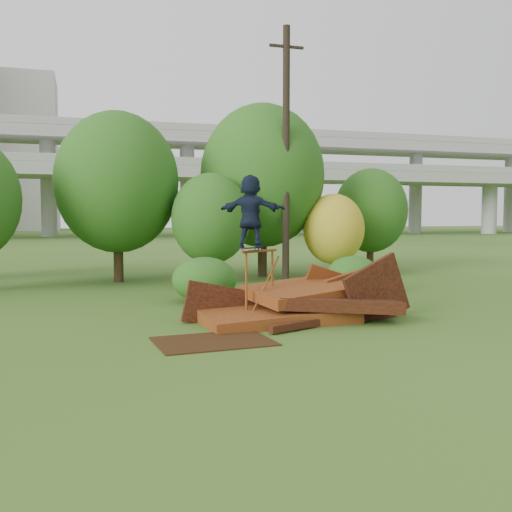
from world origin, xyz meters
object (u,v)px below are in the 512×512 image
object	(u,v)px
skater	(251,211)
flat_plate	(213,341)
scrap_pile	(299,305)
utility_pole	(286,154)

from	to	relation	value
skater	flat_plate	world-z (taller)	skater
scrap_pile	skater	size ratio (longest dim) A/B	3.37
skater	utility_pole	world-z (taller)	utility_pole
skater	flat_plate	size ratio (longest dim) A/B	0.74
skater	flat_plate	bearing A→B (deg)	85.89
flat_plate	utility_pole	xyz separation A→B (m)	(5.18, 9.75, 5.07)
scrap_pile	utility_pole	distance (m)	9.53
scrap_pile	flat_plate	bearing A→B (deg)	-144.98
skater	utility_pole	bearing A→B (deg)	-83.21
flat_plate	utility_pole	bearing A→B (deg)	62.00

